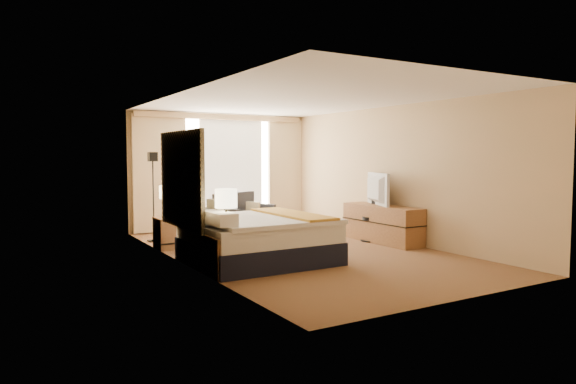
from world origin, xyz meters
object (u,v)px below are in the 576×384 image
loveseat (243,219)px  floor_lamp (153,178)px  desk_chair (374,219)px  media_dresser (382,224)px  lamp_left (226,199)px  television (373,189)px  nightstand_right (169,233)px  lamp_right (167,193)px  nightstand_left (226,256)px  bed (258,238)px

loveseat → floor_lamp: bearing=163.3°
desk_chair → loveseat: bearing=121.1°
media_dresser → lamp_left: (-3.66, -0.99, 0.70)m
media_dresser → television: size_ratio=1.68×
loveseat → media_dresser: bearing=-81.3°
nightstand_right → lamp_right: 0.72m
nightstand_left → nightstand_right: bearing=90.0°
nightstand_right → lamp_right: lamp_right is taller
lamp_right → television: size_ratio=0.53×
loveseat → lamp_left: bearing=-143.4°
desk_chair → television: (-0.02, 0.04, 0.59)m
bed → loveseat: 3.25m
nightstand_right → bed: (0.81, -1.88, 0.09)m
lamp_left → nightstand_left: bearing=-122.8°
nightstand_left → television: size_ratio=0.51×
media_dresser → floor_lamp: floor_lamp is taller
media_dresser → television: bearing=102.4°
media_dresser → bed: 2.92m
loveseat → floor_lamp: 2.26m
nightstand_right → bed: bearing=-66.8°
lamp_right → television: 3.87m
nightstand_right → media_dresser: media_dresser is taller
nightstand_left → loveseat: 4.15m
nightstand_left → television: bearing=19.3°
nightstand_right → desk_chair: desk_chair is taller
nightstand_left → lamp_right: 2.61m
loveseat → lamp_right: 2.42m
nightstand_right → loveseat: 2.30m
nightstand_right → media_dresser: bearing=-21.4°
nightstand_right → lamp_left: 2.56m
loveseat → lamp_right: lamp_right is taller
nightstand_left → bed: bed is taller
television → floor_lamp: bearing=81.2°
nightstand_right → media_dresser: (3.70, -1.45, 0.07)m
loveseat → television: size_ratio=1.43×
desk_chair → lamp_right: (-3.69, 1.27, 0.57)m
nightstand_right → loveseat: size_ratio=0.36×
television → loveseat: bearing=55.6°
nightstand_left → floor_lamp: floor_lamp is taller
nightstand_left → lamp_left: bearing=57.2°
nightstand_right → television: (3.65, -1.22, 0.73)m
lamp_left → television: (3.61, 1.21, -0.04)m
floor_lamp → nightstand_left: bearing=-89.5°
nightstand_left → media_dresser: media_dresser is taller
lamp_left → television: size_ratio=0.60×
floor_lamp → lamp_left: size_ratio=2.67×
nightstand_right → floor_lamp: floor_lamp is taller
floor_lamp → bed: bearing=-72.9°
nightstand_right → lamp_right: size_ratio=0.97×
media_dresser → desk_chair: (-0.03, 0.19, 0.07)m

